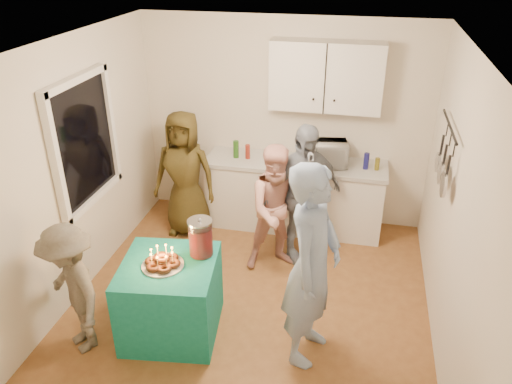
% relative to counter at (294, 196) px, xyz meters
% --- Properties ---
extents(floor, '(4.00, 4.00, 0.00)m').
position_rel_counter_xyz_m(floor, '(-0.20, -1.70, -0.43)').
color(floor, brown).
rests_on(floor, ground).
extents(ceiling, '(4.00, 4.00, 0.00)m').
position_rel_counter_xyz_m(ceiling, '(-0.20, -1.70, 2.17)').
color(ceiling, white).
rests_on(ceiling, floor).
extents(back_wall, '(3.60, 3.60, 0.00)m').
position_rel_counter_xyz_m(back_wall, '(-0.20, 0.30, 0.87)').
color(back_wall, silver).
rests_on(back_wall, floor).
extents(left_wall, '(4.00, 4.00, 0.00)m').
position_rel_counter_xyz_m(left_wall, '(-2.00, -1.70, 0.87)').
color(left_wall, silver).
rests_on(left_wall, floor).
extents(right_wall, '(4.00, 4.00, 0.00)m').
position_rel_counter_xyz_m(right_wall, '(1.60, -1.70, 0.87)').
color(right_wall, silver).
rests_on(right_wall, floor).
extents(window_night, '(0.04, 1.00, 1.20)m').
position_rel_counter_xyz_m(window_night, '(-1.97, -1.40, 1.12)').
color(window_night, black).
rests_on(window_night, left_wall).
extents(counter, '(2.20, 0.58, 0.86)m').
position_rel_counter_xyz_m(counter, '(0.00, 0.00, 0.00)').
color(counter, white).
rests_on(counter, floor).
extents(countertop, '(2.24, 0.62, 0.05)m').
position_rel_counter_xyz_m(countertop, '(0.00, -0.00, 0.46)').
color(countertop, beige).
rests_on(countertop, counter).
extents(upper_cabinet, '(1.30, 0.30, 0.80)m').
position_rel_counter_xyz_m(upper_cabinet, '(0.30, 0.15, 1.52)').
color(upper_cabinet, white).
rests_on(upper_cabinet, back_wall).
extents(pot_rack, '(0.12, 1.00, 0.60)m').
position_rel_counter_xyz_m(pot_rack, '(1.52, -1.00, 1.17)').
color(pot_rack, black).
rests_on(pot_rack, right_wall).
extents(microwave, '(0.57, 0.44, 0.29)m').
position_rel_counter_xyz_m(microwave, '(0.36, 0.00, 0.62)').
color(microwave, white).
rests_on(microwave, countertop).
extents(party_table, '(0.95, 0.95, 0.76)m').
position_rel_counter_xyz_m(party_table, '(-0.84, -2.17, -0.05)').
color(party_table, '#127D6B').
rests_on(party_table, floor).
extents(donut_cake, '(0.38, 0.38, 0.18)m').
position_rel_counter_xyz_m(donut_cake, '(-0.87, -2.20, 0.42)').
color(donut_cake, '#381C0C').
rests_on(donut_cake, party_table).
extents(punch_jar, '(0.22, 0.22, 0.34)m').
position_rel_counter_xyz_m(punch_jar, '(-0.59, -1.95, 0.50)').
color(punch_jar, red).
rests_on(punch_jar, party_table).
extents(man_birthday, '(0.59, 0.77, 1.88)m').
position_rel_counter_xyz_m(man_birthday, '(0.46, -2.17, 0.51)').
color(man_birthday, '#92ABD4').
rests_on(man_birthday, floor).
extents(woman_back_left, '(0.78, 0.51, 1.59)m').
position_rel_counter_xyz_m(woman_back_left, '(-1.30, -0.40, 0.37)').
color(woman_back_left, brown).
rests_on(woman_back_left, floor).
extents(woman_back_center, '(0.88, 0.80, 1.47)m').
position_rel_counter_xyz_m(woman_back_center, '(-0.05, -0.91, 0.31)').
color(woman_back_center, '#D87970').
rests_on(woman_back_center, floor).
extents(woman_back_right, '(1.02, 0.90, 1.65)m').
position_rel_counter_xyz_m(woman_back_right, '(0.18, -0.68, 0.39)').
color(woman_back_right, black).
rests_on(woman_back_right, floor).
extents(child_near_left, '(0.94, 0.88, 1.28)m').
position_rel_counter_xyz_m(child_near_left, '(-1.58, -2.55, 0.21)').
color(child_near_left, '#534D43').
rests_on(child_near_left, floor).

